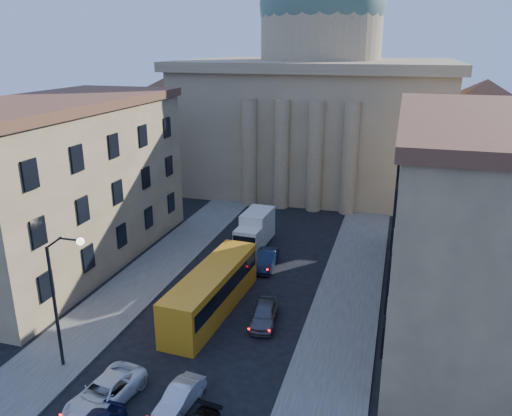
{
  "coord_description": "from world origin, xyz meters",
  "views": [
    {
      "loc": [
        11.37,
        -13.94,
        19.02
      ],
      "look_at": [
        1.5,
        19.92,
        7.41
      ],
      "focal_mm": 35.0,
      "sensor_mm": 36.0,
      "label": 1
    }
  ],
  "objects": [
    {
      "name": "box_truck",
      "position": [
        -1.61,
        30.16,
        1.57
      ],
      "size": [
        2.62,
        6.12,
        3.31
      ],
      "rotation": [
        0.0,
        0.0,
        -0.04
      ],
      "color": "silver",
      "rests_on": "ground"
    },
    {
      "name": "church",
      "position": [
        0.0,
        55.47,
        11.88
      ],
      "size": [
        68.02,
        28.76,
        36.6
      ],
      "color": "#877753",
      "rests_on": "ground"
    },
    {
      "name": "city_bus",
      "position": [
        -1.01,
        16.95,
        1.8
      ],
      "size": [
        3.43,
        12.01,
        3.35
      ],
      "rotation": [
        0.0,
        0.0,
        -0.06
      ],
      "color": "orange",
      "rests_on": "ground"
    },
    {
      "name": "car_right_near",
      "position": [
        1.02,
        6.64,
        0.63
      ],
      "size": [
        1.73,
        3.96,
        1.27
      ],
      "primitive_type": "imported",
      "rotation": [
        0.0,
        0.0,
        -0.1
      ],
      "color": "#ABADB3",
      "rests_on": "ground"
    },
    {
      "name": "car_right_far",
      "position": [
        3.15,
        16.33,
        0.74
      ],
      "size": [
        2.31,
        4.55,
        1.48
      ],
      "primitive_type": "imported",
      "rotation": [
        0.0,
        0.0,
        0.13
      ],
      "color": "#4D4D52",
      "rests_on": "ground"
    },
    {
      "name": "street_lamp",
      "position": [
        -6.97,
        8.0,
        5.29
      ],
      "size": [
        2.62,
        0.44,
        8.83
      ],
      "color": "black",
      "rests_on": "ground"
    },
    {
      "name": "sidewalk_left",
      "position": [
        -8.5,
        18.0,
        0.07
      ],
      "size": [
        5.0,
        60.0,
        0.15
      ],
      "primitive_type": "cube",
      "color": "#504E49",
      "rests_on": "ground"
    },
    {
      "name": "building_right",
      "position": [
        17.0,
        22.0,
        7.42
      ],
      "size": [
        11.6,
        26.6,
        14.7
      ],
      "color": "tan",
      "rests_on": "ground"
    },
    {
      "name": "building_left",
      "position": [
        -17.0,
        22.0,
        7.42
      ],
      "size": [
        11.6,
        26.6,
        14.7
      ],
      "color": "tan",
      "rests_on": "ground"
    },
    {
      "name": "sidewalk_right",
      "position": [
        8.5,
        18.0,
        0.07
      ],
      "size": [
        5.0,
        60.0,
        0.15
      ],
      "primitive_type": "cube",
      "color": "#504E49",
      "rests_on": "ground"
    },
    {
      "name": "car_left_mid",
      "position": [
        -3.05,
        5.7,
        0.72
      ],
      "size": [
        3.07,
        5.49,
        1.45
      ],
      "primitive_type": "imported",
      "rotation": [
        0.0,
        0.0,
        -0.13
      ],
      "color": "white",
      "rests_on": "ground"
    },
    {
      "name": "car_right_distant",
      "position": [
        0.8,
        25.46,
        0.76
      ],
      "size": [
        1.85,
        4.68,
        1.52
      ],
      "primitive_type": "imported",
      "rotation": [
        0.0,
        0.0,
        0.05
      ],
      "color": "black",
      "rests_on": "ground"
    }
  ]
}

